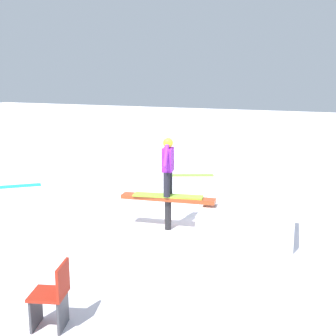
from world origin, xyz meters
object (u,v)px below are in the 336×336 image
Objects in this scene: loose_snowboard_lime at (191,175)px; folding_chair at (52,298)px; main_rider_on_rail at (168,169)px; rail_feature at (168,202)px; loose_snowboard_cyan at (18,186)px.

folding_chair is at bearing -104.78° from loose_snowboard_lime.
rail_feature is at bearing 0.00° from main_rider_on_rail.
main_rider_on_rail is at bearing -99.03° from loose_snowboard_lime.
folding_chair is (-5.38, 5.86, 0.40)m from loose_snowboard_cyan.
folding_chair is (-0.04, 4.07, -0.88)m from main_rider_on_rail.
rail_feature is 5.67m from loose_snowboard_cyan.
folding_chair reaches higher than loose_snowboard_lime.
folding_chair is (-1.23, 9.02, 0.40)m from loose_snowboard_lime.
loose_snowboard_lime is at bearing 171.92° from folding_chair.
rail_feature is 0.70m from main_rider_on_rail.
loose_snowboard_cyan is at bearing -165.29° from loose_snowboard_lime.
rail_feature is at bearing -99.03° from loose_snowboard_lime.
main_rider_on_rail is (0.00, 0.00, 0.70)m from rail_feature.
main_rider_on_rail is 4.16m from folding_chair.
loose_snowboard_lime is (-4.16, -3.16, 0.00)m from loose_snowboard_cyan.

